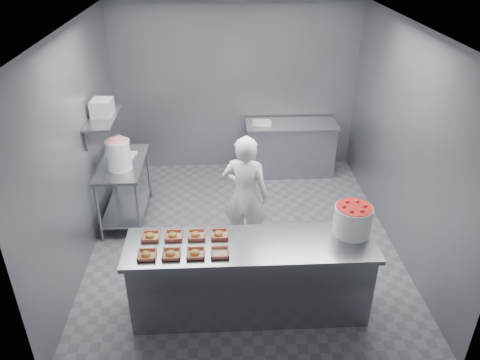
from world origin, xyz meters
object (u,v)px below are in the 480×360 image
service_counter (250,278)px  tray_6 (196,235)px  tray_5 (173,235)px  tray_7 (219,234)px  tray_0 (147,255)px  tray_1 (171,254)px  strawberry_tub (353,219)px  worker (245,196)px  appliance (102,108)px  tray_2 (195,253)px  prep_table (124,182)px  back_counter (290,148)px  tray_3 (220,253)px  glaze_bucket (119,154)px  tray_4 (150,236)px

service_counter → tray_6: bearing=164.4°
tray_5 → tray_7: 0.48m
tray_5 → tray_0: bearing=-127.5°
tray_1 → strawberry_tub: (1.88, 0.30, 0.15)m
service_counter → tray_5: (-0.80, 0.16, 0.47)m
worker → appliance: bearing=-8.9°
tray_7 → appliance: appliance is taller
tray_1 → tray_2: size_ratio=1.00×
tray_6 → prep_table: bearing=121.3°
tray_7 → tray_1: bearing=-146.9°
back_counter → tray_6: bearing=-115.3°
prep_table → tray_1: tray_1 is taller
back_counter → worker: (-0.89, -2.12, 0.35)m
tray_2 → tray_0: bearing=180.0°
tray_6 → tray_7: (0.24, 0.00, 0.00)m
tray_3 → glaze_bucket: bearing=124.3°
tray_3 → worker: size_ratio=0.12×
service_counter → worker: bearing=89.4°
service_counter → prep_table: size_ratio=2.17×
worker → prep_table: bearing=-9.4°
back_counter → tray_3: tray_3 is taller
prep_table → strawberry_tub: strawberry_tub is taller
back_counter → tray_3: size_ratio=8.01×
prep_table → tray_3: 2.51m
prep_table → service_counter: bearing=-49.8°
back_counter → tray_0: bearing=-119.7°
tray_4 → tray_0: bearing=-90.0°
worker → appliance: (-1.83, 0.89, 0.87)m
service_counter → appliance: size_ratio=8.89×
tray_2 → appliance: size_ratio=0.64×
tray_1 → back_counter: bearing=63.5°
worker → back_counter: bearing=-95.9°
glaze_bucket → tray_0: bearing=-72.9°
tray_1 → appliance: appliance is taller
worker → glaze_bucket: worker is taller
tray_5 → prep_table: bearing=115.3°
tray_0 → tray_6: same height
service_counter → tray_1: tray_1 is taller
worker → tray_4: bearing=59.6°
tray_6 → worker: 1.14m
tray_3 → tray_4: 0.79m
tray_1 → worker: 1.53m
tray_0 → tray_1: 0.24m
tray_2 → tray_3: tray_2 is taller
tray_1 → glaze_bucket: bearing=113.4°
back_counter → tray_2: tray_2 is taller
tray_1 → glaze_bucket: size_ratio=0.38×
tray_0 → appliance: 2.43m
back_counter → service_counter: bearing=-105.5°
service_counter → back_counter: size_ratio=1.73×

